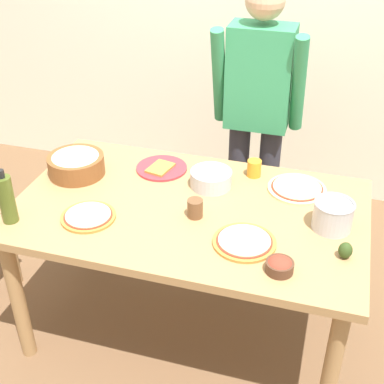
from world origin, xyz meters
name	(u,v)px	position (x,y,z in m)	size (l,w,h in m)	color
ground	(189,325)	(0.00, 0.00, 0.00)	(8.00, 8.00, 0.00)	brown
wall_back	(260,5)	(0.00, 1.60, 1.30)	(5.60, 0.10, 2.60)	silver
dining_table	(189,223)	(0.00, 0.00, 0.67)	(1.60, 0.96, 0.76)	#A37A4C
person_cook	(257,110)	(0.16, 0.76, 0.94)	(0.49, 0.25, 1.62)	#2D2D38
pizza_raw_on_board	(297,188)	(0.46, 0.28, 0.77)	(0.28, 0.28, 0.02)	beige
pizza_cooked_on_tray	(88,216)	(-0.40, -0.21, 0.77)	(0.24, 0.24, 0.02)	#C67A33
pizza_second_cooked	(244,242)	(0.30, -0.19, 0.77)	(0.27, 0.27, 0.02)	#C67A33
plate_with_slice	(161,168)	(-0.23, 0.29, 0.77)	(0.26, 0.26, 0.02)	red
popcorn_bowl	(76,163)	(-0.63, 0.13, 0.82)	(0.28, 0.28, 0.11)	brown
mixing_bowl_steel	(211,179)	(0.05, 0.21, 0.80)	(0.20, 0.20, 0.08)	#B7B7BC
small_sauce_bowl	(280,265)	(0.46, -0.33, 0.79)	(0.11, 0.11, 0.06)	#4C2D1E
olive_oil_bottle	(7,199)	(-0.72, -0.32, 0.87)	(0.07, 0.07, 0.26)	#47561E
steel_pot	(333,215)	(0.63, 0.02, 0.83)	(0.17, 0.17, 0.13)	#B7B7BC
cup_orange	(254,168)	(0.23, 0.36, 0.80)	(0.07, 0.07, 0.09)	orange
cup_small_brown	(195,208)	(0.05, -0.06, 0.80)	(0.07, 0.07, 0.09)	brown
avocado	(345,250)	(0.70, -0.17, 0.80)	(0.06, 0.06, 0.07)	#2D4219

